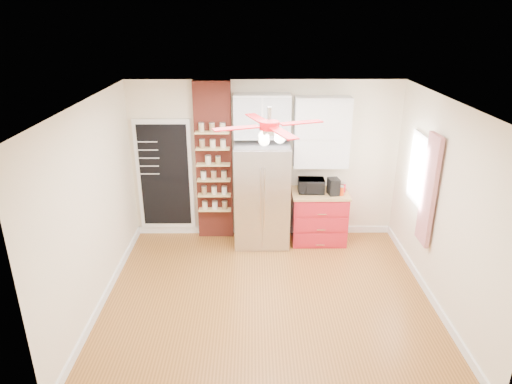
{
  "coord_description": "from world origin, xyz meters",
  "views": [
    {
      "loc": [
        -0.2,
        -5.36,
        3.69
      ],
      "look_at": [
        -0.15,
        0.9,
        1.21
      ],
      "focal_mm": 32.0,
      "sensor_mm": 36.0,
      "label": 1
    }
  ],
  "objects_px": {
    "red_cabinet": "(319,217)",
    "coffee_maker": "(333,187)",
    "toaster_oven": "(311,186)",
    "pantry_jar_oats": "(208,160)",
    "fridge": "(262,195)",
    "canister_left": "(341,191)",
    "ceiling_fan": "(269,126)"
  },
  "relations": [
    {
      "from": "pantry_jar_oats",
      "to": "red_cabinet",
      "type": "bearing_deg",
      "value": -2.61
    },
    {
      "from": "fridge",
      "to": "pantry_jar_oats",
      "type": "distance_m",
      "value": 1.06
    },
    {
      "from": "canister_left",
      "to": "pantry_jar_oats",
      "type": "distance_m",
      "value": 2.23
    },
    {
      "from": "fridge",
      "to": "canister_left",
      "type": "bearing_deg",
      "value": -3.78
    },
    {
      "from": "fridge",
      "to": "toaster_oven",
      "type": "xyz_separation_m",
      "value": [
        0.81,
        0.04,
        0.14
      ]
    },
    {
      "from": "pantry_jar_oats",
      "to": "canister_left",
      "type": "bearing_deg",
      "value": -5.77
    },
    {
      "from": "coffee_maker",
      "to": "canister_left",
      "type": "relative_size",
      "value": 1.84
    },
    {
      "from": "toaster_oven",
      "to": "fridge",
      "type": "bearing_deg",
      "value": -176.3
    },
    {
      "from": "pantry_jar_oats",
      "to": "coffee_maker",
      "type": "bearing_deg",
      "value": -5.07
    },
    {
      "from": "red_cabinet",
      "to": "canister_left",
      "type": "xyz_separation_m",
      "value": [
        0.32,
        -0.14,
        0.52
      ]
    },
    {
      "from": "fridge",
      "to": "coffee_maker",
      "type": "relative_size",
      "value": 6.39
    },
    {
      "from": "fridge",
      "to": "pantry_jar_oats",
      "type": "height_order",
      "value": "fridge"
    },
    {
      "from": "pantry_jar_oats",
      "to": "toaster_oven",
      "type": "bearing_deg",
      "value": -3.06
    },
    {
      "from": "red_cabinet",
      "to": "toaster_oven",
      "type": "height_order",
      "value": "toaster_oven"
    },
    {
      "from": "fridge",
      "to": "ceiling_fan",
      "type": "bearing_deg",
      "value": -88.24
    },
    {
      "from": "ceiling_fan",
      "to": "pantry_jar_oats",
      "type": "relative_size",
      "value": 10.6
    },
    {
      "from": "fridge",
      "to": "coffee_maker",
      "type": "height_order",
      "value": "fridge"
    },
    {
      "from": "pantry_jar_oats",
      "to": "fridge",
      "type": "bearing_deg",
      "value": -8.66
    },
    {
      "from": "red_cabinet",
      "to": "coffee_maker",
      "type": "xyz_separation_m",
      "value": [
        0.2,
        -0.1,
        0.58
      ]
    },
    {
      "from": "red_cabinet",
      "to": "pantry_jar_oats",
      "type": "height_order",
      "value": "pantry_jar_oats"
    },
    {
      "from": "red_cabinet",
      "to": "toaster_oven",
      "type": "distance_m",
      "value": 0.59
    },
    {
      "from": "toaster_oven",
      "to": "pantry_jar_oats",
      "type": "height_order",
      "value": "pantry_jar_oats"
    },
    {
      "from": "ceiling_fan",
      "to": "canister_left",
      "type": "distance_m",
      "value": 2.45
    },
    {
      "from": "toaster_oven",
      "to": "coffee_maker",
      "type": "xyz_separation_m",
      "value": [
        0.36,
        -0.09,
        0.02
      ]
    },
    {
      "from": "coffee_maker",
      "to": "canister_left",
      "type": "height_order",
      "value": "coffee_maker"
    },
    {
      "from": "fridge",
      "to": "canister_left",
      "type": "relative_size",
      "value": 11.76
    },
    {
      "from": "fridge",
      "to": "toaster_oven",
      "type": "distance_m",
      "value": 0.83
    },
    {
      "from": "red_cabinet",
      "to": "coffee_maker",
      "type": "height_order",
      "value": "coffee_maker"
    },
    {
      "from": "ceiling_fan",
      "to": "toaster_oven",
      "type": "height_order",
      "value": "ceiling_fan"
    },
    {
      "from": "fridge",
      "to": "red_cabinet",
      "type": "xyz_separation_m",
      "value": [
        0.97,
        0.05,
        -0.42
      ]
    },
    {
      "from": "red_cabinet",
      "to": "ceiling_fan",
      "type": "xyz_separation_m",
      "value": [
        -0.92,
        -1.68,
        1.97
      ]
    },
    {
      "from": "red_cabinet",
      "to": "ceiling_fan",
      "type": "relative_size",
      "value": 0.67
    }
  ]
}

